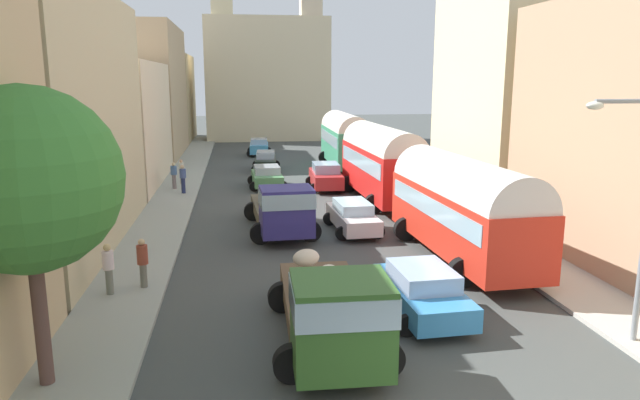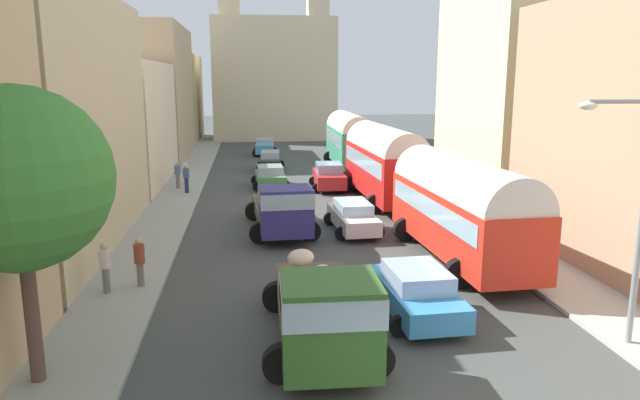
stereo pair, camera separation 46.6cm
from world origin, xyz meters
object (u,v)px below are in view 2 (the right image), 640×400
at_px(parked_bus_1, 384,160).
at_px(car_2, 265,147).
at_px(cargo_truck_1, 282,208).
at_px(pedestrian_0, 178,174).
at_px(parked_bus_0, 461,205).
at_px(car_3, 417,291).
at_px(pedestrian_1, 140,260).
at_px(pedestrian_4, 105,266).
at_px(car_4, 353,216).
at_px(parked_bus_2, 349,138).
at_px(car_0, 270,176).
at_px(streetlamp_near, 633,202).
at_px(pedestrian_3, 186,178).
at_px(pedestrian_2, 185,170).
at_px(cargo_truck_0, 323,308).
at_px(car_1, 270,161).
at_px(car_5, 329,176).

bearing_deg(parked_bus_1, car_2, 105.79).
xyz_separation_m(cargo_truck_1, pedestrian_0, (-5.80, 11.30, -0.23)).
bearing_deg(parked_bus_0, car_3, -121.95).
bearing_deg(pedestrian_1, parked_bus_1, 49.19).
xyz_separation_m(pedestrian_0, pedestrian_4, (-0.17, -18.12, 0.01)).
height_order(parked_bus_1, pedestrian_0, parked_bus_1).
height_order(parked_bus_0, car_3, parked_bus_0).
bearing_deg(car_4, parked_bus_2, 80.73).
bearing_deg(car_2, pedestrian_0, -109.52).
height_order(car_0, car_3, car_3).
xyz_separation_m(pedestrian_0, streetlamp_near, (13.70, -23.43, 2.84)).
xyz_separation_m(pedestrian_3, streetlamp_near, (13.02, -21.88, 2.80)).
relative_size(car_3, streetlamp_near, 0.67).
distance_m(parked_bus_2, car_2, 10.98).
distance_m(pedestrian_2, pedestrian_3, 3.21).
bearing_deg(pedestrian_2, pedestrian_3, -83.36).
bearing_deg(car_2, cargo_truck_0, -89.63).
height_order(parked_bus_0, car_2, parked_bus_0).
bearing_deg(car_1, cargo_truck_1, -90.65).
distance_m(parked_bus_0, streetlamp_near, 7.96).
relative_size(car_3, pedestrian_1, 2.43).
height_order(car_1, streetlamp_near, streetlamp_near).
xyz_separation_m(parked_bus_2, pedestrian_2, (-11.75, -5.99, -1.36)).
relative_size(parked_bus_2, pedestrian_1, 5.35).
relative_size(car_4, streetlamp_near, 0.70).
height_order(car_1, pedestrian_1, pedestrian_1).
bearing_deg(pedestrian_4, pedestrian_3, 87.07).
relative_size(car_5, pedestrian_4, 2.40).
bearing_deg(parked_bus_0, car_5, 100.85).
relative_size(car_5, pedestrian_2, 2.46).
height_order(cargo_truck_0, pedestrian_2, cargo_truck_0).
relative_size(cargo_truck_0, pedestrian_4, 3.92).
height_order(cargo_truck_1, pedestrian_3, cargo_truck_1).
bearing_deg(cargo_truck_1, pedestrian_2, 112.98).
relative_size(parked_bus_1, parked_bus_2, 1.02).
bearing_deg(car_5, pedestrian_4, -118.70).
relative_size(car_1, pedestrian_2, 2.53).
relative_size(parked_bus_2, pedestrian_4, 5.31).
distance_m(car_1, streetlamp_near, 31.86).
bearing_deg(car_5, pedestrian_2, 165.41).
distance_m(cargo_truck_0, pedestrian_0, 23.76).
bearing_deg(car_1, parked_bus_1, -64.03).
height_order(cargo_truck_0, car_4, cargo_truck_0).
height_order(parked_bus_2, car_3, parked_bus_2).
height_order(pedestrian_0, pedestrian_1, pedestrian_0).
bearing_deg(pedestrian_0, car_0, 3.21).
xyz_separation_m(parked_bus_1, car_4, (-2.90, -6.40, -1.63)).
relative_size(car_1, pedestrian_1, 2.49).
bearing_deg(pedestrian_4, parked_bus_1, 47.94).
relative_size(parked_bus_0, car_5, 2.20).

